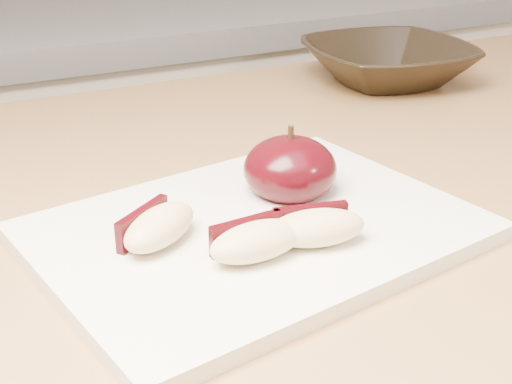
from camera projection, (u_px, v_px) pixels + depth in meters
name	position (u px, v px, depth m)	size (l,w,h in m)	color
back_cabinet	(11.00, 270.00, 1.30)	(2.40, 0.62, 0.94)	silver
cutting_board	(256.00, 231.00, 0.51)	(0.30, 0.22, 0.01)	white
apple_half	(290.00, 169.00, 0.56)	(0.08, 0.08, 0.06)	black
apple_wedge_a	(158.00, 226.00, 0.48)	(0.07, 0.07, 0.02)	beige
apple_wedge_b	(256.00, 240.00, 0.46)	(0.07, 0.04, 0.02)	beige
apple_wedge_c	(316.00, 227.00, 0.48)	(0.07, 0.05, 0.02)	beige
bowl	(387.00, 63.00, 0.88)	(0.20, 0.20, 0.05)	black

